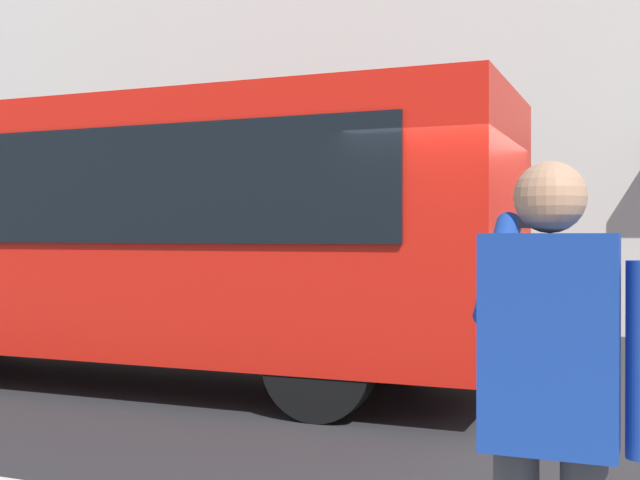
% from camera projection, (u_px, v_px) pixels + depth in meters
% --- Properties ---
extents(ground_plane, '(60.00, 60.00, 0.00)m').
position_uv_depth(ground_plane, '(512.00, 417.00, 7.19)').
color(ground_plane, '#232326').
extents(red_bus, '(9.05, 2.54, 3.08)m').
position_uv_depth(red_bus, '(110.00, 230.00, 9.16)').
color(red_bus, red).
rests_on(red_bus, ground_plane).
extents(pedestrian_photographer, '(0.53, 0.52, 1.70)m').
position_uv_depth(pedestrian_photographer, '(551.00, 393.00, 2.45)').
color(pedestrian_photographer, '#2D2D33').
rests_on(pedestrian_photographer, sidewalk_curb).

